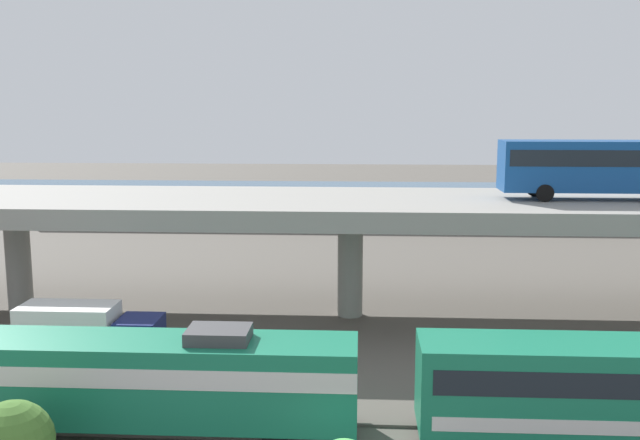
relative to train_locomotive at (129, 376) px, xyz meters
name	(u,v)px	position (x,y,z in m)	size (l,w,h in m)	color
rail_strip_far	(344,425)	(8.34, 0.72, -2.13)	(110.00, 0.12, 0.12)	#59544C
train_locomotive	(129,376)	(0.00, 0.00, 0.00)	(17.23, 3.04, 4.18)	#197A56
highway_overpass	(351,211)	(8.34, 16.00, 4.20)	(96.00, 11.23, 7.15)	gray
transit_bus_on_overpass	(606,164)	(23.03, 16.09, 7.02)	(12.00, 2.68, 3.40)	#14478C
service_truck_west	(87,333)	(-4.30, 6.74, -0.55)	(6.80, 2.46, 3.04)	navy
pier_parking_lot	(355,214)	(8.34, 51.00, -1.30)	(64.94, 13.36, 1.78)	gray
parked_car_0	(301,200)	(2.60, 49.60, 0.36)	(4.15, 1.92, 1.50)	#0C4C26
parked_car_1	(524,199)	(26.44, 51.98, 0.36)	(4.02, 1.82, 1.50)	black
parked_car_2	(200,194)	(-9.23, 53.86, 0.36)	(4.02, 1.82, 1.50)	maroon
parked_car_3	(241,198)	(-4.06, 50.71, 0.36)	(4.38, 1.89, 1.50)	black
harbor_water	(357,195)	(8.34, 74.00, -2.19)	(140.00, 36.00, 0.01)	#385B7A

